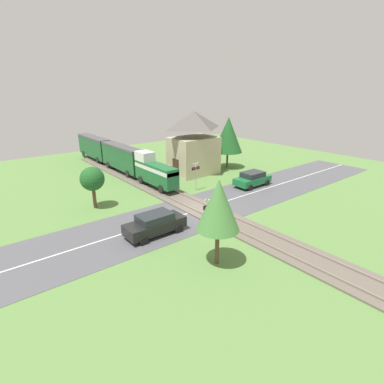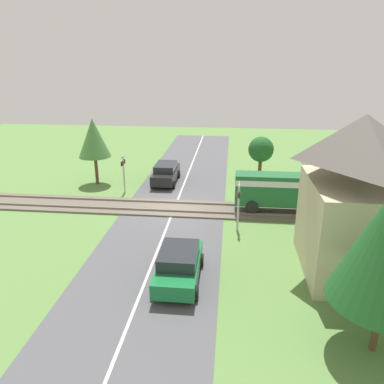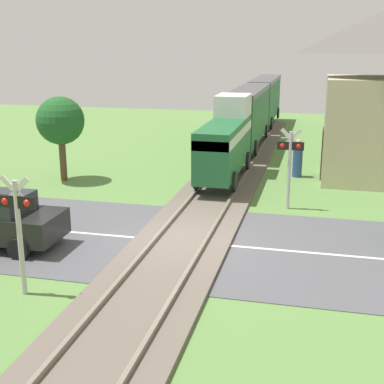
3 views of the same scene
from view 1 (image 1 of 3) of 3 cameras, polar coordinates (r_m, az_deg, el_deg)
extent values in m
plane|color=#5B8442|center=(24.66, 1.68, -3.32)|extent=(60.00, 60.00, 0.00)
cube|color=#515156|center=(24.66, 1.68, -3.30)|extent=(48.00, 6.40, 0.02)
cube|color=silver|center=(24.65, 1.68, -3.28)|extent=(48.00, 0.12, 0.00)
cube|color=#665B51|center=(24.64, 1.68, -3.20)|extent=(2.80, 48.00, 0.12)
cube|color=slate|center=(24.17, 0.38, -3.34)|extent=(0.10, 48.00, 0.12)
cube|color=slate|center=(25.03, 2.94, -2.54)|extent=(0.10, 48.00, 0.12)
cube|color=#1E6033|center=(29.33, -6.88, 3.51)|extent=(1.35, 5.83, 1.90)
cube|color=silver|center=(29.19, -6.92, 4.50)|extent=(1.37, 5.83, 0.36)
cube|color=silver|center=(30.65, -8.97, 6.80)|extent=(1.35, 1.87, 0.90)
cylinder|color=black|center=(27.73, -6.00, 0.56)|extent=(0.14, 0.76, 0.76)
cylinder|color=black|center=(28.49, -3.58, 1.14)|extent=(0.14, 0.76, 0.76)
cylinder|color=black|center=(30.80, -9.79, 2.29)|extent=(0.14, 0.76, 0.76)
cylinder|color=black|center=(31.49, -7.51, 2.79)|extent=(0.14, 0.76, 0.76)
cube|color=#235B33|center=(35.48, -13.20, 6.32)|extent=(1.35, 7.91, 2.40)
cube|color=#47474C|center=(35.22, -13.36, 8.41)|extent=(1.41, 7.91, 0.24)
cylinder|color=black|center=(33.26, -12.23, 3.40)|extent=(0.14, 0.76, 0.76)
cylinder|color=black|center=(33.89, -10.06, 3.84)|extent=(0.14, 0.76, 0.76)
cylinder|color=black|center=(37.72, -15.75, 4.99)|extent=(0.14, 0.76, 0.76)
cylinder|color=black|center=(38.29, -13.77, 5.36)|extent=(0.14, 0.76, 0.76)
cube|color=#235B33|center=(43.00, -18.14, 8.09)|extent=(1.35, 7.91, 2.40)
cube|color=#47474C|center=(42.78, -18.32, 9.82)|extent=(1.41, 7.91, 0.24)
cylinder|color=black|center=(40.66, -17.60, 5.81)|extent=(0.14, 0.76, 0.76)
cylinder|color=black|center=(41.18, -15.74, 6.16)|extent=(0.14, 0.76, 0.76)
cylinder|color=black|center=(45.33, -20.00, 6.87)|extent=(0.14, 0.76, 0.76)
cylinder|color=black|center=(45.80, -18.31, 7.18)|extent=(0.14, 0.76, 0.76)
cube|color=black|center=(20.49, -7.04, -6.35)|extent=(4.19, 1.63, 0.73)
cube|color=#23282D|center=(20.24, -7.11, -4.80)|extent=(2.31, 1.50, 0.49)
cylinder|color=black|center=(21.93, -5.11, -5.55)|extent=(0.60, 0.18, 0.60)
cylinder|color=black|center=(20.72, -2.58, -7.04)|extent=(0.60, 0.18, 0.60)
cylinder|color=black|center=(20.71, -11.43, -7.44)|extent=(0.60, 0.18, 0.60)
cylinder|color=black|center=(19.42, -9.16, -9.19)|extent=(0.60, 0.18, 0.60)
cube|color=#197038|center=(30.85, 11.43, 2.24)|extent=(3.99, 1.72, 0.66)
cube|color=#23282D|center=(30.68, 11.50, 3.30)|extent=(2.19, 1.59, 0.53)
cylinder|color=black|center=(29.47, 11.02, 0.78)|extent=(0.60, 0.18, 0.60)
cylinder|color=black|center=(30.55, 8.58, 1.59)|extent=(0.60, 0.18, 0.60)
cylinder|color=black|center=(31.42, 14.11, 1.71)|extent=(0.60, 0.18, 0.60)
cylinder|color=black|center=(32.43, 11.72, 2.44)|extent=(0.60, 0.18, 0.60)
cylinder|color=#B7B7B7|center=(19.71, 3.18, -5.11)|extent=(0.12, 0.12, 2.70)
cube|color=black|center=(19.37, 3.23, -2.78)|extent=(0.90, 0.08, 0.28)
sphere|color=red|center=(19.20, 2.63, -2.97)|extent=(0.18, 0.18, 0.18)
sphere|color=red|center=(19.53, 3.82, -2.59)|extent=(0.18, 0.18, 0.18)
cube|color=silver|center=(19.28, 3.24, -2.13)|extent=(0.72, 0.04, 0.72)
cube|color=silver|center=(19.28, 3.24, -2.13)|extent=(0.72, 0.04, 0.72)
cylinder|color=#B7B7B7|center=(28.76, 0.70, 2.88)|extent=(0.12, 0.12, 2.70)
cube|color=black|center=(28.53, 0.71, 4.54)|extent=(0.90, 0.08, 0.28)
sphere|color=red|center=(28.70, 1.13, 4.63)|extent=(0.18, 0.18, 0.18)
sphere|color=red|center=(28.37, 0.29, 4.46)|extent=(0.18, 0.18, 0.18)
cube|color=silver|center=(28.47, 0.71, 5.00)|extent=(0.72, 0.04, 0.72)
cube|color=silver|center=(28.47, 0.71, 5.00)|extent=(0.72, 0.04, 0.72)
cube|color=#C6B793|center=(34.42, 0.34, 6.93)|extent=(5.09, 3.74, 4.22)
pyramid|color=#5B5651|center=(33.79, 0.35, 13.57)|extent=(5.49, 4.04, 1.89)
cube|color=#472D1E|center=(33.16, -3.12, 4.54)|extent=(0.06, 1.10, 2.10)
cylinder|color=#2D4C8E|center=(32.62, -4.42, 3.60)|extent=(0.40, 0.40, 1.38)
sphere|color=tan|center=(32.41, -4.45, 4.99)|extent=(0.25, 0.25, 0.25)
cylinder|color=brown|center=(37.70, 6.72, 6.14)|extent=(0.24, 0.24, 1.96)
cone|color=#1E5623|center=(37.12, 6.91, 10.79)|extent=(3.53, 3.53, 4.23)
cylinder|color=brown|center=(25.98, -18.08, -1.13)|extent=(0.28, 0.28, 1.68)
sphere|color=#1E5623|center=(25.48, -18.47, 2.39)|extent=(1.95, 1.95, 1.95)
cylinder|color=brown|center=(17.08, 4.80, -10.28)|extent=(0.24, 0.24, 2.15)
cone|color=#477F3D|center=(15.99, 5.05, -2.46)|extent=(2.38, 2.38, 2.86)
camera|label=2|loc=(42.23, 22.91, 17.41)|focal=35.00mm
camera|label=3|loc=(19.10, 40.25, 3.00)|focal=50.00mm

